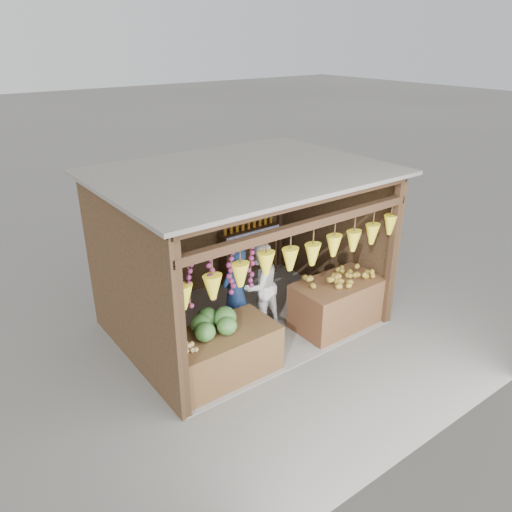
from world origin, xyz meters
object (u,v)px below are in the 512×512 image
(woman_standing, at_px, (260,285))
(vendor_seated, at_px, (143,308))
(counter_left, at_px, (220,355))
(man_standing, at_px, (235,293))
(counter_right, at_px, (337,303))

(woman_standing, relative_size, vendor_seated, 1.31)
(counter_left, height_order, man_standing, man_standing)
(counter_left, distance_m, man_standing, 1.14)
(man_standing, bearing_deg, counter_right, 139.32)
(counter_left, bearing_deg, man_standing, 43.21)
(counter_right, bearing_deg, vendor_seated, 160.47)
(vendor_seated, bearing_deg, counter_right, 176.60)
(man_standing, distance_m, vendor_seated, 1.45)
(woman_standing, bearing_deg, man_standing, -0.00)
(counter_right, relative_size, vendor_seated, 1.33)
(counter_right, distance_m, vendor_seated, 3.19)
(counter_left, distance_m, vendor_seated, 1.33)
(man_standing, xyz_separation_m, vendor_seated, (-1.41, 0.34, 0.05))
(vendor_seated, bearing_deg, counter_left, 137.55)
(counter_left, bearing_deg, vendor_seated, 121.42)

